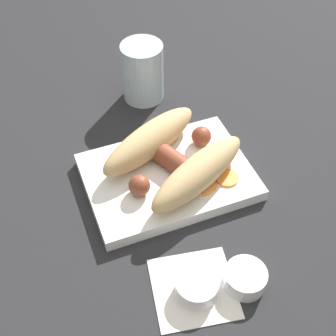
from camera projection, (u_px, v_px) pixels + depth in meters
name	position (u px, v px, depth m)	size (l,w,h in m)	color
ground_plane	(168.00, 181.00, 0.72)	(3.00, 3.00, 0.00)	#232326
food_tray	(168.00, 177.00, 0.72)	(0.25, 0.18, 0.02)	white
bread_roll	(173.00, 156.00, 0.70)	(0.23, 0.21, 0.05)	tan
sausage	(172.00, 160.00, 0.71)	(0.16, 0.14, 0.03)	brown
pickled_veggies	(212.00, 177.00, 0.70)	(0.08, 0.07, 0.00)	orange
napkin	(194.00, 288.00, 0.60)	(0.12, 0.12, 0.00)	white
condiment_cup_near	(197.00, 287.00, 0.59)	(0.06, 0.06, 0.03)	white
condiment_cup_far	(245.00, 279.00, 0.60)	(0.06, 0.06, 0.03)	white
drink_glass	(143.00, 72.00, 0.82)	(0.07, 0.07, 0.11)	silver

